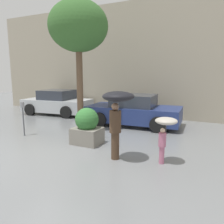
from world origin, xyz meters
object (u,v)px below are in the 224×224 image
at_px(parking_meter, 23,112).
at_px(planter_box, 87,127).
at_px(parked_car_near, 134,111).
at_px(street_tree, 78,27).
at_px(parked_car_far, 57,103).
at_px(person_child, 165,128).
at_px(person_adult, 117,109).

bearing_deg(parking_meter, planter_box, 4.42).
relative_size(parked_car_near, street_tree, 0.80).
height_order(parked_car_near, parked_car_far, same).
xyz_separation_m(street_tree, parking_meter, (-1.19, -2.03, -3.24)).
bearing_deg(street_tree, parked_car_far, 144.56).
xyz_separation_m(planter_box, street_tree, (-1.46, 1.82, 3.58)).
bearing_deg(street_tree, parked_car_near, 35.81).
distance_m(parked_car_near, street_tree, 4.25).
bearing_deg(street_tree, person_child, -29.86).
bearing_deg(person_adult, planter_box, -177.35).
height_order(person_child, parking_meter, parking_meter).
bearing_deg(parked_car_far, parked_car_near, -103.48).
height_order(person_child, parked_car_far, parked_car_far).
xyz_separation_m(planter_box, parking_meter, (-2.65, -0.20, 0.34)).
distance_m(person_child, parking_meter, 5.32).
relative_size(parked_car_far, street_tree, 0.75).
bearing_deg(person_adult, parked_car_far, 173.86).
bearing_deg(street_tree, planter_box, -51.35).
distance_m(planter_box, person_child, 2.74).
xyz_separation_m(parked_car_near, parking_meter, (-3.12, -3.42, 0.28)).
relative_size(parked_car_far, parking_meter, 3.07).
bearing_deg(parked_car_far, planter_box, -136.41).
distance_m(planter_box, parking_meter, 2.68).
relative_size(planter_box, street_tree, 0.23).
bearing_deg(planter_box, person_adult, -30.29).
bearing_deg(person_child, person_adult, 158.53).
bearing_deg(parked_car_near, person_child, -152.86).
relative_size(planter_box, parked_car_far, 0.31).
bearing_deg(person_child, street_tree, 113.73).
bearing_deg(parked_car_far, street_tree, -130.27).
distance_m(person_adult, parking_meter, 4.20).
height_order(person_adult, person_child, person_adult).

